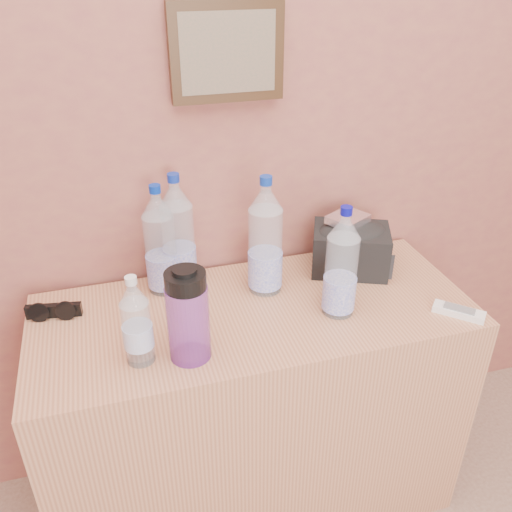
{
  "coord_description": "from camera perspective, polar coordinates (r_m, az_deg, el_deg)",
  "views": [
    {
      "loc": [
        -0.41,
        0.55,
        1.64
      ],
      "look_at": [
        -0.07,
        1.71,
        0.94
      ],
      "focal_mm": 38.0,
      "sensor_mm": 36.0,
      "label": 1
    }
  ],
  "objects": [
    {
      "name": "sunglasses",
      "position": [
        1.57,
        -20.5,
        -5.4
      ],
      "size": [
        0.15,
        0.08,
        0.04
      ],
      "primitive_type": null,
      "rotation": [
        0.0,
        0.0,
        -0.17
      ],
      "color": "black",
      "rests_on": "dresser"
    },
    {
      "name": "nalgene_bottle",
      "position": [
        1.29,
        -7.19,
        -6.14
      ],
      "size": [
        0.1,
        0.1,
        0.25
      ],
      "rotation": [
        0.0,
        0.0,
        0.42
      ],
      "color": "purple",
      "rests_on": "dresser"
    },
    {
      "name": "dresser",
      "position": [
        1.76,
        -0.16,
        -15.78
      ],
      "size": [
        1.22,
        0.51,
        0.76
      ],
      "primitive_type": "cube",
      "color": "tan",
      "rests_on": "ground"
    },
    {
      "name": "picture_frame",
      "position": [
        1.49,
        -3.07,
        20.64
      ],
      "size": [
        0.3,
        0.03,
        0.25
      ],
      "primitive_type": null,
      "color": "#382311",
      "rests_on": "room_shell"
    },
    {
      "name": "pet_large_a",
      "position": [
        1.55,
        -10.02,
        1.11
      ],
      "size": [
        0.09,
        0.09,
        0.33
      ],
      "rotation": [
        0.0,
        0.0,
        0.08
      ],
      "color": "silver",
      "rests_on": "dresser"
    },
    {
      "name": "toiletry_bag",
      "position": [
        1.68,
        9.91,
        0.94
      ],
      "size": [
        0.27,
        0.24,
        0.15
      ],
      "primitive_type": null,
      "rotation": [
        0.0,
        0.0,
        -0.4
      ],
      "color": "black",
      "rests_on": "dresser"
    },
    {
      "name": "foil_packet",
      "position": [
        1.65,
        9.65,
        3.87
      ],
      "size": [
        0.14,
        0.13,
        0.02
      ],
      "primitive_type": "cube",
      "rotation": [
        0.0,
        0.0,
        0.5
      ],
      "color": "white",
      "rests_on": "toiletry_bag"
    },
    {
      "name": "pet_large_b",
      "position": [
        1.52,
        0.99,
        1.49
      ],
      "size": [
        0.1,
        0.1,
        0.35
      ],
      "rotation": [
        0.0,
        0.0,
        -0.31
      ],
      "color": "silver",
      "rests_on": "dresser"
    },
    {
      "name": "pet_small",
      "position": [
        1.31,
        -12.43,
        -7.11
      ],
      "size": [
        0.07,
        0.07,
        0.24
      ],
      "rotation": [
        0.0,
        0.0,
        -0.25
      ],
      "color": "silver",
      "rests_on": "dresser"
    },
    {
      "name": "pet_large_c",
      "position": [
        1.57,
        -8.2,
        1.99
      ],
      "size": [
        0.09,
        0.09,
        0.34
      ],
      "rotation": [
        0.0,
        0.0,
        0.17
      ],
      "color": "#C0E3F8",
      "rests_on": "dresser"
    },
    {
      "name": "ac_remote",
      "position": [
        1.58,
        20.57,
        -5.52
      ],
      "size": [
        0.13,
        0.13,
        0.02
      ],
      "primitive_type": "cube",
      "rotation": [
        0.0,
        0.0,
        -0.77
      ],
      "color": "silver",
      "rests_on": "dresser"
    },
    {
      "name": "pet_large_d",
      "position": [
        1.44,
        8.96,
        -1.23
      ],
      "size": [
        0.09,
        0.09,
        0.32
      ],
      "rotation": [
        0.0,
        0.0,
        0.13
      ],
      "color": "#A6BDD7",
      "rests_on": "dresser"
    }
  ]
}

